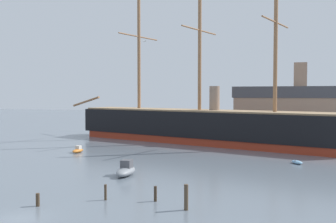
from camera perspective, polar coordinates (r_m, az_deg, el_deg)
The scene contains 12 objects.
ground_plane at distance 36.13m, azimuth -20.99°, elevation -14.47°, with size 400.00×400.00×0.00m, color slate.
tall_ship at distance 83.64m, azimuth 4.61°, elevation -2.06°, with size 70.04×25.62×34.48m.
motorboat_near_centre at distance 50.98m, azimuth -6.17°, elevation -8.51°, with size 2.36×4.89×1.99m.
motorboat_alongside_bow at distance 72.00m, azimuth -13.02°, elevation -5.52°, with size 1.24×2.97×1.25m.
dinghy_alongside_stern at distance 62.09m, azimuth 18.32°, elevation -7.03°, with size 2.13×2.37×0.53m.
sailboat_distant_centre at distance 93.06m, azimuth 5.39°, elevation -3.61°, with size 3.90×4.26×5.79m.
mooring_piling_nearest at distance 38.93m, azimuth -1.86°, elevation -11.91°, with size 0.30×0.30×1.49m, color #382B1E.
mooring_piling_left_pair at distance 39.84m, azimuth -9.12°, elevation -11.57°, with size 0.25×0.25×1.55m, color #423323.
mooring_piling_right_pair at distance 36.04m, azimuth 2.67°, elevation -12.40°, with size 0.38×0.38×2.34m, color #4C3D2D.
mooring_piling_midwater at distance 39.28m, azimuth -18.49°, elevation -12.13°, with size 0.36×0.36×1.21m, color #423323.
dockside_warehouse_right at distance 105.84m, azimuth 20.26°, elevation 0.08°, with size 41.52×17.28×18.49m.
seagull_in_flight at distance 58.01m, azimuth -3.46°, elevation 10.18°, with size 0.86×0.89×0.13m.
Camera 1 is at (22.03, -26.65, 10.47)m, focal length 41.74 mm.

